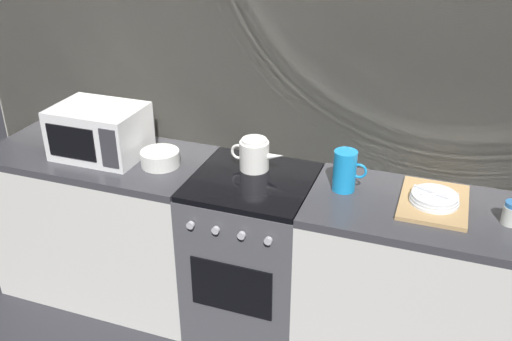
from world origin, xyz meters
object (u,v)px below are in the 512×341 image
(kettle, at_px, (254,154))
(pitcher, at_px, (345,171))
(dish_pile, at_px, (434,200))
(spice_jar, at_px, (512,213))
(mixing_bowl, at_px, (160,158))
(stove_unit, at_px, (252,254))
(microwave, at_px, (100,131))

(kettle, relative_size, pitcher, 1.42)
(kettle, xyz_separation_m, dish_pile, (0.89, -0.07, -0.06))
(spice_jar, bearing_deg, mixing_bowl, -179.76)
(stove_unit, relative_size, mixing_bowl, 4.50)
(microwave, xyz_separation_m, spice_jar, (2.04, -0.00, -0.08))
(stove_unit, distance_m, spice_jar, 1.28)
(spice_jar, bearing_deg, microwave, 179.92)
(kettle, bearing_deg, spice_jar, -5.57)
(stove_unit, bearing_deg, dish_pile, 2.80)
(dish_pile, bearing_deg, microwave, -178.38)
(kettle, xyz_separation_m, mixing_bowl, (-0.47, -0.12, -0.04))
(dish_pile, bearing_deg, mixing_bowl, -177.54)
(stove_unit, relative_size, microwave, 1.96)
(microwave, relative_size, pitcher, 2.30)
(kettle, xyz_separation_m, spice_jar, (1.21, -0.12, -0.03))
(mixing_bowl, height_order, dish_pile, mixing_bowl)
(microwave, height_order, spice_jar, microwave)
(stove_unit, distance_m, microwave, 1.04)
(kettle, distance_m, spice_jar, 1.21)
(stove_unit, bearing_deg, kettle, 104.06)
(stove_unit, relative_size, kettle, 3.16)
(pitcher, distance_m, dish_pile, 0.42)
(stove_unit, distance_m, pitcher, 0.71)
(stove_unit, xyz_separation_m, microwave, (-0.86, -0.01, 0.59))
(dish_pile, xyz_separation_m, spice_jar, (0.32, -0.05, 0.03))
(dish_pile, bearing_deg, spice_jar, -9.16)
(microwave, distance_m, spice_jar, 2.04)
(mixing_bowl, height_order, pitcher, pitcher)
(stove_unit, relative_size, spice_jar, 8.57)
(dish_pile, bearing_deg, pitcher, 179.16)
(stove_unit, bearing_deg, microwave, -179.58)
(microwave, distance_m, mixing_bowl, 0.37)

